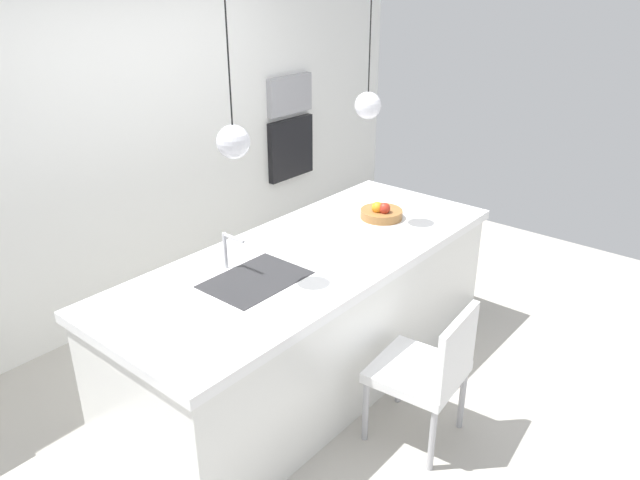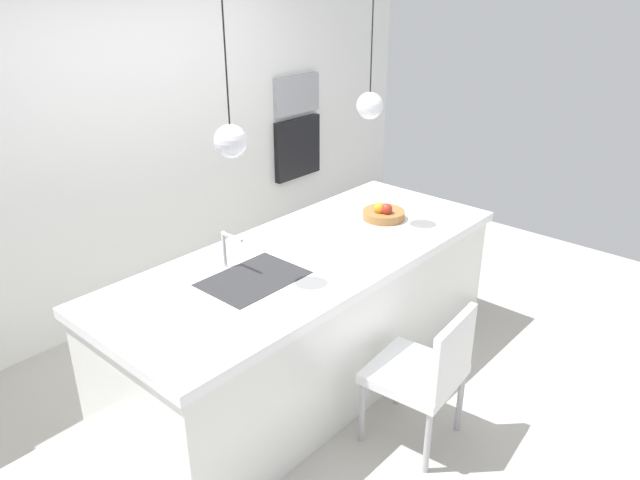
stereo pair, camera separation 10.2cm
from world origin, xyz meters
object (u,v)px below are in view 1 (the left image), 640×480
object	(u,v)px
microwave	(289,95)
oven	(290,148)
fruit_bowl	(381,213)
chair_near	(429,368)

from	to	relation	value
microwave	oven	xyz separation A→B (m)	(0.00, 0.00, -0.50)
fruit_bowl	chair_near	world-z (taller)	fruit_bowl
fruit_bowl	microwave	size ratio (longest dim) A/B	0.54
microwave	chair_near	xyz separation A→B (m)	(-1.59, -2.48, -0.97)
chair_near	fruit_bowl	bearing A→B (deg)	48.26
fruit_bowl	oven	xyz separation A→B (m)	(0.81, 1.60, 0.00)
fruit_bowl	chair_near	distance (m)	1.26
microwave	oven	size ratio (longest dim) A/B	0.96
microwave	chair_near	size ratio (longest dim) A/B	0.63
chair_near	microwave	bearing A→B (deg)	57.26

